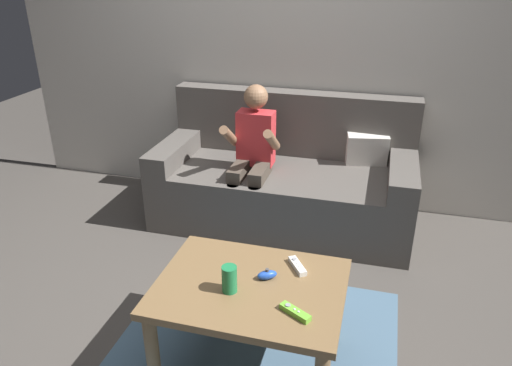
{
  "coord_description": "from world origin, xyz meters",
  "views": [
    {
      "loc": [
        0.72,
        -1.82,
        1.73
      ],
      "look_at": [
        0.08,
        0.54,
        0.59
      ],
      "focal_mm": 33.82,
      "sensor_mm": 36.0,
      "label": 1
    }
  ],
  "objects_px": {
    "coffee_table": "(250,297)",
    "game_remote_white_far_corner": "(297,266)",
    "couch": "(286,180)",
    "person_seated_on_couch": "(252,152)",
    "nunchuk_blue": "(267,275)",
    "soda_can": "(229,279)",
    "game_remote_lime_near_edge": "(295,312)"
  },
  "relations": [
    {
      "from": "coffee_table",
      "to": "game_remote_white_far_corner",
      "type": "xyz_separation_m",
      "value": [
        0.18,
        0.17,
        0.08
      ]
    },
    {
      "from": "couch",
      "to": "person_seated_on_couch",
      "type": "xyz_separation_m",
      "value": [
        -0.19,
        -0.19,
        0.27
      ]
    },
    {
      "from": "person_seated_on_couch",
      "to": "game_remote_white_far_corner",
      "type": "relative_size",
      "value": 7.32
    },
    {
      "from": "nunchuk_blue",
      "to": "soda_can",
      "type": "relative_size",
      "value": 0.82
    },
    {
      "from": "soda_can",
      "to": "coffee_table",
      "type": "bearing_deg",
      "value": 42.01
    },
    {
      "from": "coffee_table",
      "to": "game_remote_white_far_corner",
      "type": "bearing_deg",
      "value": 44.75
    },
    {
      "from": "soda_can",
      "to": "couch",
      "type": "bearing_deg",
      "value": 92.59
    },
    {
      "from": "person_seated_on_couch",
      "to": "nunchuk_blue",
      "type": "xyz_separation_m",
      "value": [
        0.39,
        -1.16,
        -0.11
      ]
    },
    {
      "from": "coffee_table",
      "to": "nunchuk_blue",
      "type": "height_order",
      "value": "nunchuk_blue"
    },
    {
      "from": "person_seated_on_couch",
      "to": "coffee_table",
      "type": "xyz_separation_m",
      "value": [
        0.33,
        -1.22,
        -0.2
      ]
    },
    {
      "from": "game_remote_lime_near_edge",
      "to": "nunchuk_blue",
      "type": "height_order",
      "value": "nunchuk_blue"
    },
    {
      "from": "couch",
      "to": "soda_can",
      "type": "height_order",
      "value": "couch"
    },
    {
      "from": "coffee_table",
      "to": "nunchuk_blue",
      "type": "bearing_deg",
      "value": 44.54
    },
    {
      "from": "game_remote_lime_near_edge",
      "to": "soda_can",
      "type": "relative_size",
      "value": 1.15
    },
    {
      "from": "game_remote_white_far_corner",
      "to": "soda_can",
      "type": "height_order",
      "value": "soda_can"
    },
    {
      "from": "couch",
      "to": "person_seated_on_couch",
      "type": "distance_m",
      "value": 0.38
    },
    {
      "from": "game_remote_lime_near_edge",
      "to": "game_remote_white_far_corner",
      "type": "distance_m",
      "value": 0.32
    },
    {
      "from": "coffee_table",
      "to": "nunchuk_blue",
      "type": "relative_size",
      "value": 8.27
    },
    {
      "from": "coffee_table",
      "to": "nunchuk_blue",
      "type": "xyz_separation_m",
      "value": [
        0.06,
        0.06,
        0.09
      ]
    },
    {
      "from": "coffee_table",
      "to": "game_remote_white_far_corner",
      "type": "height_order",
      "value": "game_remote_white_far_corner"
    },
    {
      "from": "game_remote_lime_near_edge",
      "to": "couch",
      "type": "bearing_deg",
      "value": 103.29
    },
    {
      "from": "game_remote_lime_near_edge",
      "to": "game_remote_white_far_corner",
      "type": "bearing_deg",
      "value": 99.15
    },
    {
      "from": "couch",
      "to": "soda_can",
      "type": "bearing_deg",
      "value": -87.41
    },
    {
      "from": "couch",
      "to": "soda_can",
      "type": "relative_size",
      "value": 14.46
    },
    {
      "from": "game_remote_lime_near_edge",
      "to": "person_seated_on_couch",
      "type": "bearing_deg",
      "value": 112.28
    },
    {
      "from": "couch",
      "to": "nunchuk_blue",
      "type": "bearing_deg",
      "value": -81.54
    },
    {
      "from": "game_remote_white_far_corner",
      "to": "person_seated_on_couch",
      "type": "bearing_deg",
      "value": 115.88
    },
    {
      "from": "person_seated_on_couch",
      "to": "soda_can",
      "type": "bearing_deg",
      "value": -78.62
    },
    {
      "from": "coffee_table",
      "to": "game_remote_lime_near_edge",
      "type": "distance_m",
      "value": 0.28
    },
    {
      "from": "nunchuk_blue",
      "to": "soda_can",
      "type": "height_order",
      "value": "soda_can"
    },
    {
      "from": "game_remote_lime_near_edge",
      "to": "nunchuk_blue",
      "type": "bearing_deg",
      "value": 129.32
    },
    {
      "from": "coffee_table",
      "to": "person_seated_on_couch",
      "type": "bearing_deg",
      "value": 105.18
    }
  ]
}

